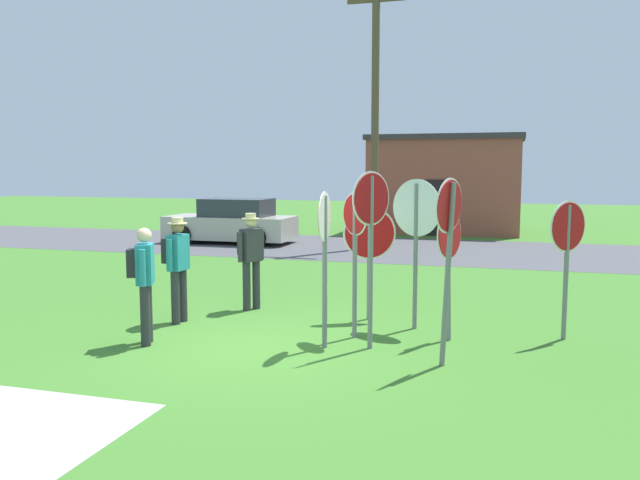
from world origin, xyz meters
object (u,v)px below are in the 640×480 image
Objects in this scene: person_holding_notes at (177,262)px; stop_sign_low_front at (355,241)px; stop_sign_tallest at (371,228)px; stop_sign_nearest at (369,243)px; stop_sign_center_cluster at (449,252)px; stop_sign_leaning_left at (416,226)px; stop_sign_rear_right at (448,240)px; person_in_teal at (250,254)px; stop_sign_rear_left at (567,245)px; stop_sign_leaning_right at (325,243)px; person_near_signs at (144,277)px; parked_car_on_street at (232,223)px; utility_pole at (375,111)px.

stop_sign_low_front is at bearing -1.55° from person_holding_notes.
stop_sign_nearest is (-0.40, 1.73, -0.42)m from stop_sign_tallest.
stop_sign_center_cluster is at bearing -34.63° from stop_sign_nearest.
stop_sign_center_cluster is 0.86m from stop_sign_leaning_left.
stop_sign_tallest reaches higher than stop_sign_center_cluster.
stop_sign_leaning_left reaches higher than stop_sign_low_front.
person_in_teal is at bearing 147.14° from stop_sign_rear_right.
stop_sign_leaning_right is at bearing -156.24° from stop_sign_rear_left.
stop_sign_rear_right is at bearing 2.35° from person_near_signs.
stop_sign_rear_right is (1.51, -2.27, 0.35)m from stop_sign_nearest.
stop_sign_tallest is 1.31× the size of stop_sign_nearest.
stop_sign_rear_right is at bearing -54.80° from parked_car_on_street.
stop_sign_rear_left reaches higher than person_near_signs.
person_near_signs is (-4.28, -0.18, -0.65)m from stop_sign_rear_right.
stop_sign_leaning_right is 0.92× the size of stop_sign_rear_right.
stop_sign_leaning_right is 2.85m from person_in_teal.
stop_sign_rear_right is 4.33m from person_near_signs.
stop_sign_center_cluster is 1.39m from stop_sign_low_front.
stop_sign_tallest is 3.47m from person_holding_notes.
stop_sign_rear_left is 0.85× the size of stop_sign_rear_right.
stop_sign_nearest is at bearing -78.54° from utility_pole.
utility_pole is 1.91× the size of parked_car_on_street.
stop_sign_tallest is 1.24m from stop_sign_rear_right.
stop_sign_nearest is 1.23m from stop_sign_low_front.
stop_sign_tallest is 1.44× the size of person_in_teal.
person_in_teal reaches higher than parked_car_on_street.
stop_sign_rear_left is at bearing 49.93° from stop_sign_rear_right.
stop_sign_leaning_left is (0.44, 1.32, -0.06)m from stop_sign_tallest.
stop_sign_tallest is 1.83m from stop_sign_nearest.
stop_sign_leaning_left is 1.09× the size of stop_sign_low_front.
person_near_signs is at bearing -81.81° from person_holding_notes.
stop_sign_leaning_right is at bearing 167.40° from stop_sign_rear_right.
stop_sign_rear_left reaches higher than person_in_teal.
utility_pole is 10.27m from stop_sign_nearest.
stop_sign_center_cluster is at bearing -51.98° from parked_car_on_street.
stop_sign_center_cluster is at bearing 2.28° from person_holding_notes.
stop_sign_rear_right is at bearing -130.07° from stop_sign_rear_left.
person_in_teal is (4.66, -9.46, 0.32)m from parked_car_on_street.
utility_pole reaches higher than person_holding_notes.
parked_car_on_street is at bearing 108.77° from person_near_signs.
stop_sign_center_cluster reaches higher than person_in_teal.
stop_sign_low_front is (6.90, -10.81, 0.77)m from parked_car_on_street.
stop_sign_leaning_right is 1.14× the size of stop_sign_center_cluster.
stop_sign_nearest reaches higher than person_holding_notes.
utility_pole is 3.78× the size of stop_sign_low_front.
stop_sign_rear_left is at bearing 6.73° from person_holding_notes.
stop_sign_leaning_right is 0.71m from stop_sign_low_front.
stop_sign_leaning_left is 0.98× the size of stop_sign_rear_right.
person_holding_notes is at bearing -169.14° from stop_sign_leaning_left.
person_holding_notes reaches higher than person_near_signs.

